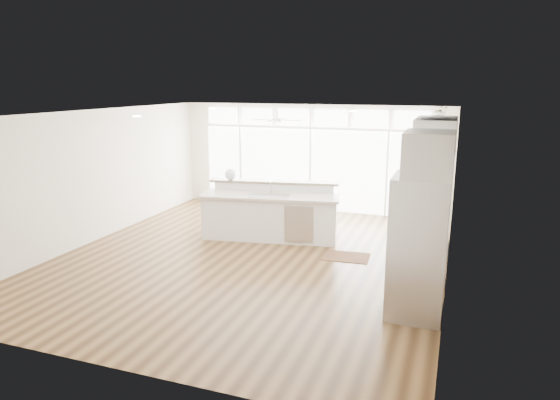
% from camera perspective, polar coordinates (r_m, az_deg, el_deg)
% --- Properties ---
extents(floor, '(7.00, 8.00, 0.02)m').
position_cam_1_polar(floor, '(9.50, -3.32, -6.65)').
color(floor, '#462C15').
rests_on(floor, ground).
extents(ceiling, '(7.00, 8.00, 0.02)m').
position_cam_1_polar(ceiling, '(8.96, -3.55, 9.89)').
color(ceiling, silver).
rests_on(ceiling, wall_back).
extents(wall_back, '(7.00, 0.04, 2.70)m').
position_cam_1_polar(wall_back, '(12.85, 3.61, 4.84)').
color(wall_back, '#EEE3CE').
rests_on(wall_back, floor).
extents(wall_front, '(7.00, 0.04, 2.70)m').
position_cam_1_polar(wall_front, '(5.81, -19.23, -6.30)').
color(wall_front, '#EEE3CE').
rests_on(wall_front, floor).
extents(wall_left, '(0.04, 8.00, 2.70)m').
position_cam_1_polar(wall_left, '(10.97, -20.51, 2.58)').
color(wall_left, '#EEE3CE').
rests_on(wall_left, floor).
extents(wall_right, '(0.04, 8.00, 2.70)m').
position_cam_1_polar(wall_right, '(8.42, 19.03, -0.32)').
color(wall_right, '#EEE3CE').
rests_on(wall_right, floor).
extents(glass_wall, '(5.80, 0.06, 2.08)m').
position_cam_1_polar(glass_wall, '(12.84, 3.52, 3.48)').
color(glass_wall, white).
rests_on(glass_wall, wall_back).
extents(transom_row, '(5.90, 0.06, 0.40)m').
position_cam_1_polar(transom_row, '(12.68, 3.60, 9.41)').
color(transom_row, white).
rests_on(transom_row, wall_back).
extents(desk_window, '(0.04, 0.85, 0.85)m').
position_cam_1_polar(desk_window, '(8.67, 18.91, 1.42)').
color(desk_window, white).
rests_on(desk_window, wall_right).
extents(ceiling_fan, '(1.16, 1.16, 0.32)m').
position_cam_1_polar(ceiling_fan, '(11.75, -0.35, 9.62)').
color(ceiling_fan, white).
rests_on(ceiling_fan, ceiling).
extents(recessed_lights, '(3.40, 3.00, 0.02)m').
position_cam_1_polar(recessed_lights, '(9.14, -3.05, 9.83)').
color(recessed_lights, white).
rests_on(recessed_lights, ceiling).
extents(oven_cabinet, '(0.64, 1.20, 2.50)m').
position_cam_1_polar(oven_cabinet, '(10.21, 17.36, 1.50)').
color(oven_cabinet, white).
rests_on(oven_cabinet, floor).
extents(desk_nook, '(0.72, 1.30, 0.76)m').
position_cam_1_polar(desk_nook, '(8.98, 16.25, -5.74)').
color(desk_nook, white).
rests_on(desk_nook, floor).
extents(upper_cabinets, '(0.64, 1.30, 0.64)m').
position_cam_1_polar(upper_cabinets, '(8.56, 17.36, 6.81)').
color(upper_cabinets, white).
rests_on(upper_cabinets, wall_right).
extents(refrigerator, '(0.76, 0.90, 2.00)m').
position_cam_1_polar(refrigerator, '(7.22, 15.50, -5.15)').
color(refrigerator, '#B6B6BB').
rests_on(refrigerator, floor).
extents(fridge_cabinet, '(0.64, 0.90, 0.60)m').
position_cam_1_polar(fridge_cabinet, '(6.93, 16.65, 5.07)').
color(fridge_cabinet, white).
rests_on(fridge_cabinet, wall_right).
extents(framed_photos, '(0.06, 0.22, 0.80)m').
position_cam_1_polar(framed_photos, '(9.31, 18.93, 1.24)').
color(framed_photos, black).
rests_on(framed_photos, wall_right).
extents(kitchen_island, '(3.07, 1.59, 1.16)m').
position_cam_1_polar(kitchen_island, '(10.47, -1.14, -1.37)').
color(kitchen_island, white).
rests_on(kitchen_island, floor).
extents(rug, '(0.90, 0.68, 0.01)m').
position_cam_1_polar(rug, '(9.61, 7.58, -6.43)').
color(rug, '#391E12').
rests_on(rug, floor).
extents(office_chair, '(0.67, 0.64, 1.12)m').
position_cam_1_polar(office_chair, '(8.67, 15.13, -5.10)').
color(office_chair, black).
rests_on(office_chair, floor).
extents(fishbowl, '(0.27, 0.27, 0.25)m').
position_cam_1_polar(fishbowl, '(10.91, -5.67, 2.96)').
color(fishbowl, white).
rests_on(fishbowl, kitchen_island).
extents(monitor, '(0.17, 0.52, 0.43)m').
position_cam_1_polar(monitor, '(8.82, 15.97, -2.05)').
color(monitor, black).
rests_on(monitor, desk_nook).
extents(keyboard, '(0.15, 0.35, 0.02)m').
position_cam_1_polar(keyboard, '(8.88, 14.80, -3.23)').
color(keyboard, white).
rests_on(keyboard, desk_nook).
extents(potted_plant, '(0.29, 0.32, 0.23)m').
position_cam_1_polar(potted_plant, '(10.04, 17.90, 9.15)').
color(potted_plant, '#2C5826').
rests_on(potted_plant, oven_cabinet).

